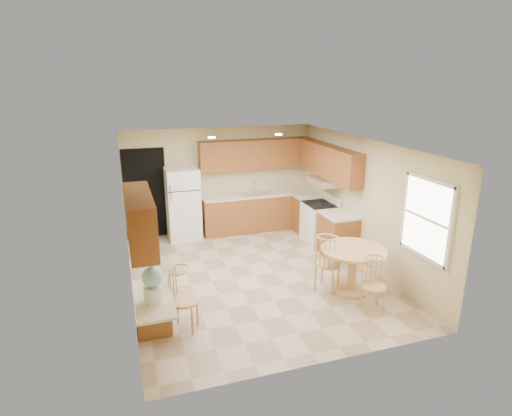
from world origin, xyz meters
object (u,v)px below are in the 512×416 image
object	(u,v)px
stove	(320,223)
chair_table_a	(331,259)
dining_table	(353,264)
chair_table_b	(377,282)
refrigerator	(183,204)
water_crock	(153,284)
chair_desk	(185,296)

from	to	relation	value
stove	chair_table_a	world-z (taller)	stove
chair_table_a	dining_table	bearing A→B (deg)	24.21
dining_table	chair_table_b	distance (m)	0.74
dining_table	refrigerator	bearing A→B (deg)	123.55
refrigerator	water_crock	size ratio (longest dim) A/B	2.86
refrigerator	stove	xyz separation A→B (m)	(2.88, -1.22, -0.36)
dining_table	chair_table_b	xyz separation A→B (m)	(0.00, -0.74, 0.01)
stove	dining_table	size ratio (longest dim) A/B	0.98
chair_table_b	stove	bearing A→B (deg)	-85.84
stove	water_crock	world-z (taller)	water_crock
chair_table_a	chair_table_b	bearing A→B (deg)	-20.44
chair_desk	water_crock	size ratio (longest dim) A/B	1.67
refrigerator	stove	size ratio (longest dim) A/B	1.52
dining_table	stove	bearing A→B (deg)	77.27
refrigerator	chair_table_a	distance (m)	3.94
stove	chair_desk	world-z (taller)	stove
chair_table_b	dining_table	bearing A→B (deg)	-76.10
dining_table	chair_table_a	world-z (taller)	chair_table_a
chair_desk	water_crock	world-z (taller)	water_crock
stove	chair_desk	xyz separation A→B (m)	(-3.47, -2.65, 0.12)
chair_table_a	chair_table_b	size ratio (longest dim) A/B	1.11
refrigerator	stove	distance (m)	3.14
dining_table	chair_desk	bearing A→B (deg)	-173.76
stove	refrigerator	bearing A→B (deg)	157.01
chair_desk	stove	bearing A→B (deg)	151.47
refrigerator	chair_table_b	bearing A→B (deg)	-61.23
stove	chair_desk	size ratio (longest dim) A/B	1.12
chair_table_a	refrigerator	bearing A→B (deg)	168.63
chair_table_b	chair_desk	bearing A→B (deg)	5.93
refrigerator	chair_desk	bearing A→B (deg)	-98.82
refrigerator	dining_table	bearing A→B (deg)	-56.45
stove	chair_desk	bearing A→B (deg)	-142.71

